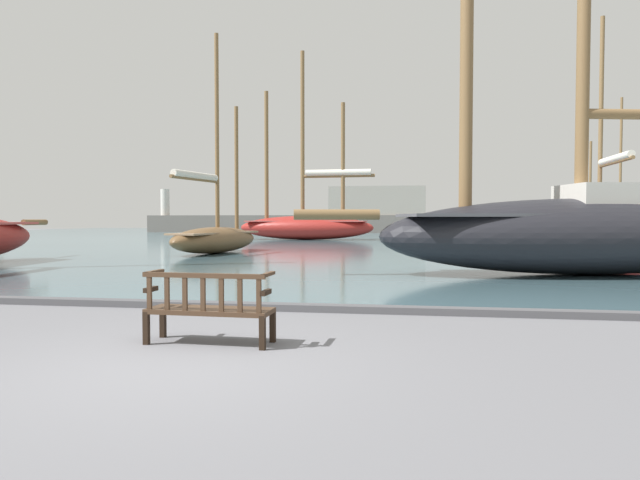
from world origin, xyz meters
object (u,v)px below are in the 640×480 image
Objects in this scene: sailboat_far_port at (600,225)px; sailboat_nearest_starboard at (623,226)px; park_bench at (209,307)px; sailboat_distant_harbor at (216,235)px; sailboat_mid_port at (590,227)px; sailboat_nearest_port at (306,223)px.

sailboat_nearest_starboard is at bearing 67.13° from sailboat_far_port.
sailboat_nearest_starboard reaches higher than park_bench.
sailboat_distant_harbor is (-6.04, 17.29, 0.40)m from park_bench.
sailboat_mid_port reaches higher than sailboat_nearest_port.
sailboat_distant_harbor is 0.71× the size of sailboat_nearest_port.
sailboat_nearest_port is 24.86m from sailboat_nearest_starboard.
sailboat_nearest_port is at bearing 157.52° from sailboat_far_port.
sailboat_nearest_port reaches higher than sailboat_distant_harbor.
sailboat_far_port is at bearing 26.19° from sailboat_distant_harbor.
sailboat_mid_port is 1.29× the size of sailboat_nearest_starboard.
sailboat_far_port is 19.32m from sailboat_nearest_port.
sailboat_nearest_port reaches higher than park_bench.
sailboat_far_port is 17.78m from sailboat_mid_port.
park_bench is 29.51m from sailboat_far_port.
sailboat_mid_port is 1.04× the size of sailboat_nearest_port.
sailboat_distant_harbor is 15.43m from sailboat_mid_port.
park_bench is 12.17m from sailboat_mid_port.
sailboat_far_port reaches higher than sailboat_nearest_starboard.
sailboat_nearest_port is at bearing 117.00° from sailboat_mid_port.
sailboat_distant_harbor is at bearing -153.81° from sailboat_far_port.
sailboat_nearest_port is at bearing 98.42° from park_bench.
park_bench is 0.17× the size of sailboat_distant_harbor.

